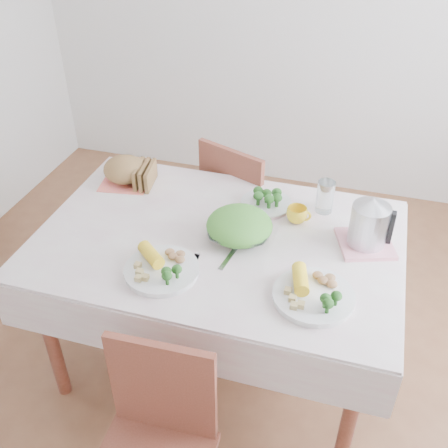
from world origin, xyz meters
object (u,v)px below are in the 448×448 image
(dinner_plate_left, at_px, (162,271))
(dinner_plate_right, at_px, (313,296))
(salad_bowl, at_px, (239,232))
(electric_kettle, at_px, (370,221))
(yellow_mug, at_px, (297,215))
(dining_table, at_px, (219,304))
(chair_far, at_px, (250,206))

(dinner_plate_left, height_order, dinner_plate_right, same)
(salad_bowl, height_order, electric_kettle, electric_kettle)
(electric_kettle, bearing_deg, yellow_mug, 148.24)
(dinner_plate_right, bearing_deg, dining_table, 150.10)
(dinner_plate_left, height_order, electric_kettle, electric_kettle)
(dining_table, height_order, salad_bowl, salad_bowl)
(dining_table, xyz_separation_m, yellow_mug, (0.29, 0.20, 0.42))
(dinner_plate_left, bearing_deg, salad_bowl, 52.59)
(dining_table, bearing_deg, yellow_mug, 34.94)
(dinner_plate_left, relative_size, dinner_plate_right, 0.97)
(dinner_plate_left, relative_size, yellow_mug, 3.19)
(yellow_mug, relative_size, electric_kettle, 0.42)
(salad_bowl, bearing_deg, dining_table, -167.25)
(dinner_plate_left, bearing_deg, dining_table, 63.12)
(yellow_mug, bearing_deg, chair_far, 123.54)
(dinner_plate_left, relative_size, electric_kettle, 1.35)
(dining_table, distance_m, salad_bowl, 0.43)
(chair_far, bearing_deg, dinner_plate_left, 104.75)
(dining_table, relative_size, chair_far, 1.57)
(dinner_plate_left, distance_m, electric_kettle, 0.84)
(yellow_mug, distance_m, electric_kettle, 0.32)
(electric_kettle, bearing_deg, dinner_plate_right, -128.66)
(dinner_plate_left, xyz_separation_m, yellow_mug, (0.43, 0.48, 0.02))
(chair_far, height_order, yellow_mug, chair_far)
(salad_bowl, relative_size, yellow_mug, 2.83)
(dinner_plate_right, height_order, electric_kettle, electric_kettle)
(yellow_mug, bearing_deg, dining_table, -145.06)
(dinner_plate_left, xyz_separation_m, electric_kettle, (0.73, 0.40, 0.11))
(dinner_plate_left, distance_m, dinner_plate_right, 0.58)
(dining_table, height_order, yellow_mug, yellow_mug)
(dining_table, relative_size, electric_kettle, 6.58)
(electric_kettle, bearing_deg, salad_bowl, 175.27)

